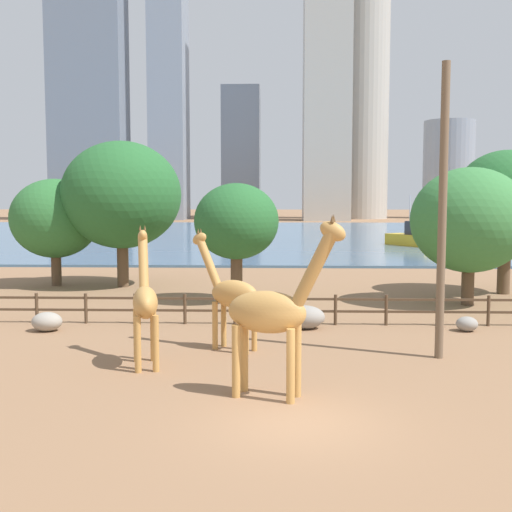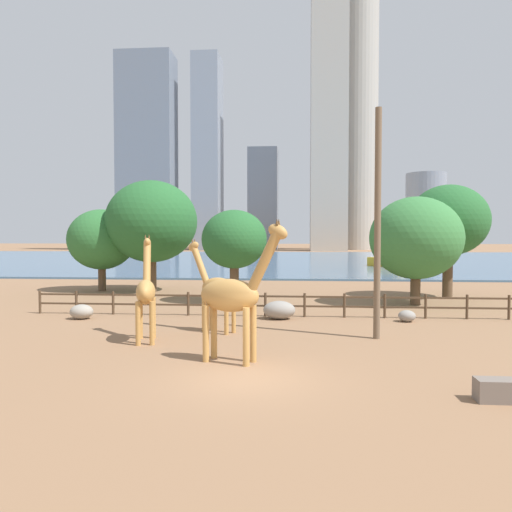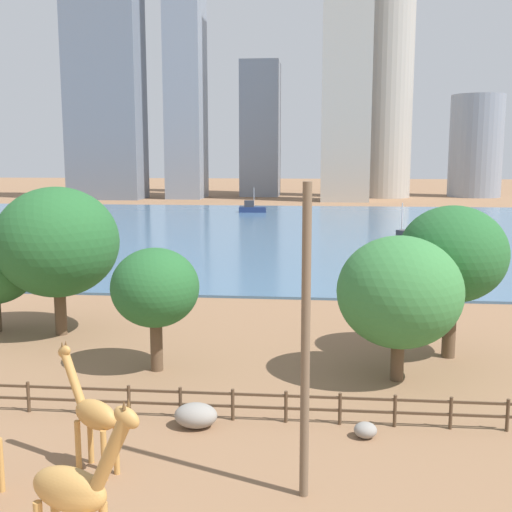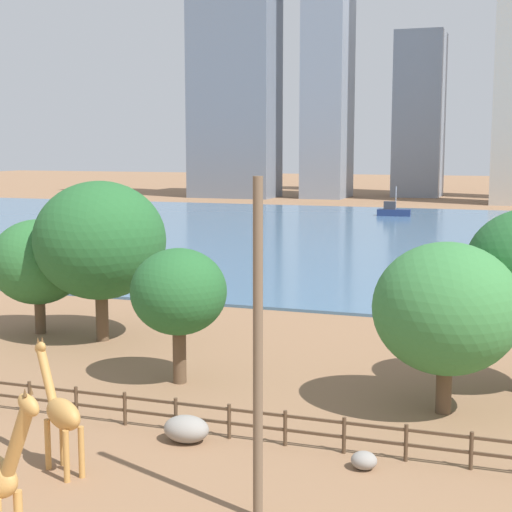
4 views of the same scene
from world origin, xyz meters
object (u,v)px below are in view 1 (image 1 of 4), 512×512
at_px(boulder_near_fence, 467,324).
at_px(tree_left_large, 470,220).
at_px(giraffe_young, 145,301).
at_px(boulder_small, 304,317).
at_px(boulder_by_pole, 47,322).
at_px(boat_ferry, 413,237).
at_px(giraffe_companion, 231,293).
at_px(tree_right_small, 236,222).
at_px(giraffe_tall, 273,312).
at_px(tree_right_tall, 55,219).
at_px(tree_center_broad, 122,195).
at_px(tree_left_small, 506,196).
at_px(utility_pole, 442,212).
at_px(boat_sailboat, 243,222).

height_order(boulder_near_fence, tree_left_large, tree_left_large).
xyz_separation_m(giraffe_young, boulder_small, (5.34, 5.96, -1.61)).
height_order(boulder_by_pole, boat_ferry, boat_ferry).
bearing_deg(giraffe_companion, boulder_by_pole, 10.17).
height_order(giraffe_companion, boat_ferry, boat_ferry).
bearing_deg(giraffe_companion, boulder_near_fence, -129.05).
height_order(giraffe_companion, tree_right_small, tree_right_small).
distance_m(giraffe_tall, tree_right_tall, 25.58).
relative_size(giraffe_tall, giraffe_companion, 1.16).
xyz_separation_m(giraffe_young, boulder_near_fence, (11.89, 5.66, -1.79)).
bearing_deg(tree_right_tall, tree_right_small, -27.79).
relative_size(tree_center_broad, tree_right_small, 1.43).
height_order(boulder_by_pole, tree_right_tall, tree_right_tall).
height_order(boulder_near_fence, tree_right_small, tree_right_small).
bearing_deg(tree_left_small, boulder_small, -139.05).
bearing_deg(tree_center_broad, utility_pole, -48.73).
bearing_deg(tree_right_small, tree_center_broad, 141.72).
bearing_deg(boulder_near_fence, boulder_by_pole, -178.17).
bearing_deg(boulder_by_pole, tree_left_small, 26.33).
relative_size(giraffe_companion, utility_pole, 0.44).
xyz_separation_m(giraffe_young, utility_pole, (9.68, 1.28, 2.81)).
height_order(giraffe_companion, boulder_small, giraffe_companion).
relative_size(tree_center_broad, tree_left_small, 1.09).
xyz_separation_m(boulder_near_fence, tree_left_small, (5.03, 10.35, 5.17)).
bearing_deg(boulder_near_fence, boat_sailboat, 98.63).
distance_m(giraffe_tall, tree_left_large, 18.27).
distance_m(giraffe_companion, boulder_near_fence, 10.07).
relative_size(boulder_near_fence, boat_sailboat, 0.17).
distance_m(tree_center_broad, boat_sailboat, 80.93).
distance_m(tree_left_large, tree_left_small, 5.10).
xyz_separation_m(utility_pole, boat_ferry, (9.17, 48.37, -3.78)).
xyz_separation_m(giraffe_tall, tree_left_small, (12.79, 19.23, 3.13)).
height_order(giraffe_tall, utility_pole, utility_pole).
xyz_separation_m(giraffe_companion, tree_center_broad, (-7.71, 15.92, 3.52)).
height_order(giraffe_young, boulder_small, giraffe_young).
height_order(utility_pole, tree_left_small, utility_pole).
bearing_deg(giraffe_young, tree_right_small, -23.73).
bearing_deg(utility_pole, boulder_small, 132.80).
bearing_deg(boat_sailboat, tree_center_broad, -95.87).
xyz_separation_m(boulder_near_fence, boulder_small, (-6.55, 0.30, 0.18)).
height_order(boulder_small, tree_right_small, tree_right_small).
relative_size(giraffe_companion, boulder_near_fence, 4.91).
distance_m(giraffe_young, tree_left_large, 18.52).
relative_size(tree_left_large, tree_left_small, 0.86).
bearing_deg(utility_pole, giraffe_young, -172.44).
height_order(boulder_by_pole, tree_left_large, tree_left_large).
bearing_deg(tree_right_tall, boat_sailboat, 84.98).
bearing_deg(giraffe_young, boulder_by_pole, 30.82).
relative_size(tree_left_large, tree_center_broad, 0.79).
xyz_separation_m(giraffe_young, boulder_by_pole, (-5.09, 5.12, -1.70)).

